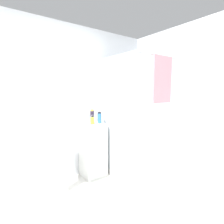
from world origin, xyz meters
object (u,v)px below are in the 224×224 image
object	(u,v)px
soap_dispenser	(92,121)
shampoo_bottle_tall_black	(92,116)
lotion_bottle_white	(92,120)
shampoo_bottle_blue	(100,118)
sink	(61,147)

from	to	relation	value
soap_dispenser	shampoo_bottle_tall_black	xyz separation A→B (m)	(0.07, 0.13, 0.05)
soap_dispenser	shampoo_bottle_tall_black	bearing A→B (deg)	59.92
lotion_bottle_white	shampoo_bottle_blue	bearing A→B (deg)	-33.66
sink	shampoo_bottle_tall_black	bearing A→B (deg)	22.11
shampoo_bottle_tall_black	lotion_bottle_white	bearing A→B (deg)	-125.97
shampoo_bottle_blue	lotion_bottle_white	xyz separation A→B (m)	(-0.11, 0.07, -0.03)
soap_dispenser	shampoo_bottle_blue	size ratio (longest dim) A/B	0.77
soap_dispenser	shampoo_bottle_blue	bearing A→B (deg)	2.78
shampoo_bottle_tall_black	lotion_bottle_white	xyz separation A→B (m)	(-0.04, -0.05, -0.05)
sink	shampoo_bottle_blue	world-z (taller)	shampoo_bottle_blue
shampoo_bottle_tall_black	soap_dispenser	bearing A→B (deg)	-120.08
sink	lotion_bottle_white	distance (m)	0.73
soap_dispenser	shampoo_bottle_tall_black	distance (m)	0.16
sink	soap_dispenser	world-z (taller)	soap_dispenser
soap_dispenser	sink	bearing A→B (deg)	-166.55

